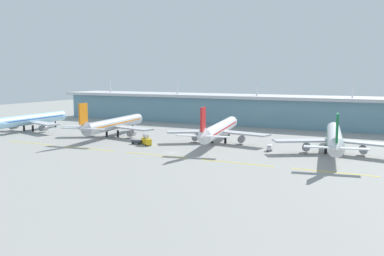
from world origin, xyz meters
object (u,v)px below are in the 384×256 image
Objects in this scene: airliner_near_middle at (113,124)px; baggage_cart at (269,148)px; airliner_nearest at (30,120)px; pushback_tug at (137,142)px; airliner_center at (219,129)px; airliner_far_middle at (334,138)px; fuel_truck at (146,140)px.

baggage_cart is at bearing -3.27° from airliner_near_middle.
airliner_nearest reaches higher than pushback_tug.
pushback_tug is (-32.11, -20.71, -5.36)m from airliner_center.
airliner_center reaches higher than pushback_tug.
airliner_center is 1.00× the size of airliner_far_middle.
baggage_cart is 0.82× the size of pushback_tug.
airliner_center is at bearing 32.81° from pushback_tug.
airliner_nearest is 80.71m from pushback_tug.
airliner_nearest reaches higher than fuel_truck.
airliner_near_middle is 0.91× the size of airliner_center.
airliner_near_middle is at bearing -179.52° from airliner_far_middle.
pushback_tug is at bearing -31.53° from airliner_near_middle.
airliner_far_middle is 9.99× the size of fuel_truck.
fuel_truck is at bearing -141.95° from airliner_center.
airliner_nearest is at bearing 179.33° from baggage_cart.
airliner_nearest is 85.98m from fuel_truck.
fuel_truck is (-54.14, -10.29, 1.00)m from baggage_cart.
airliner_far_middle is at bearing 10.55° from pushback_tug.
fuel_truck is (85.04, -11.92, -4.18)m from airliner_nearest.
airliner_center is 18.49× the size of baggage_cart.
baggage_cart is at bearing -0.67° from airliner_nearest.
airliner_nearest reaches higher than baggage_cart.
airliner_far_middle is (108.76, 0.90, 0.01)m from airliner_near_middle.
airliner_near_middle and airliner_far_middle have the same top height.
fuel_truck is (29.56, -15.07, -4.19)m from airliner_near_middle.
airliner_near_middle is 28.89m from pushback_tug.
airliner_center is (111.79, 9.01, 0.01)m from airliner_nearest.
fuel_truck is 5.49m from pushback_tug.
fuel_truck reaches higher than pushback_tug.
airliner_near_middle is 33.44m from fuel_truck.
baggage_cart is at bearing -21.24° from airliner_center.
airliner_center reaches higher than fuel_truck.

